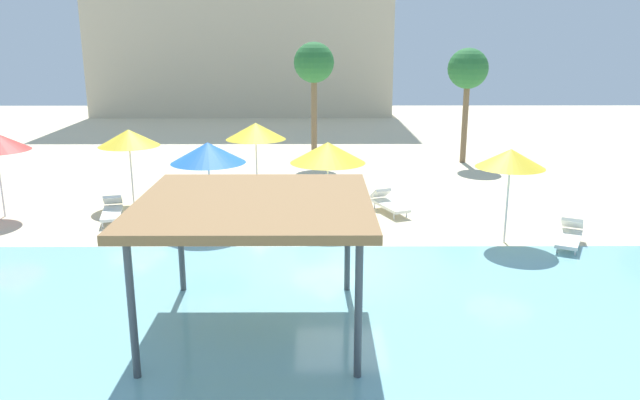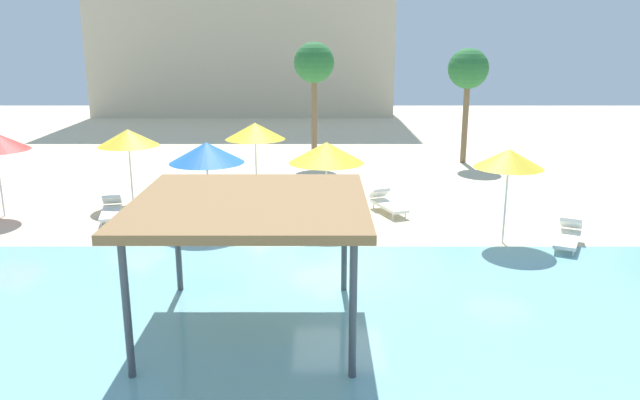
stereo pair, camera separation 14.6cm
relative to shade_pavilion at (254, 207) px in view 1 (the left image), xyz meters
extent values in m
plane|color=beige|center=(1.91, 3.61, -2.64)|extent=(80.00, 80.00, 0.00)
cube|color=#7AB7C1|center=(1.91, -1.64, -2.62)|extent=(44.00, 13.50, 0.04)
cylinder|color=#42474C|center=(-1.96, 1.96, -1.33)|extent=(0.14, 0.14, 2.62)
cylinder|color=#42474C|center=(1.96, 1.96, -1.33)|extent=(0.14, 0.14, 2.62)
cylinder|color=#42474C|center=(-1.96, -1.96, -1.33)|extent=(0.14, 0.14, 2.62)
cylinder|color=#42474C|center=(1.96, -1.96, -1.33)|extent=(0.14, 0.14, 2.62)
cube|color=olive|center=(0.00, 0.00, 0.07)|extent=(4.63, 4.63, 0.18)
cylinder|color=silver|center=(-5.48, 10.05, -1.57)|extent=(0.06, 0.06, 2.14)
cone|color=yellow|center=(-5.48, 10.05, -0.20)|extent=(2.17, 2.17, 0.60)
cylinder|color=silver|center=(-2.16, 7.18, -1.59)|extent=(0.06, 0.06, 2.10)
cone|color=blue|center=(-2.16, 7.18, -0.21)|extent=(2.35, 2.35, 0.65)
cylinder|color=silver|center=(-1.14, 12.08, -1.61)|extent=(0.06, 0.06, 2.05)
cone|color=yellow|center=(-1.14, 12.08, -0.26)|extent=(2.34, 2.34, 0.64)
cylinder|color=silver|center=(1.59, 7.53, -1.62)|extent=(0.06, 0.06, 2.03)
cone|color=yellow|center=(1.59, 7.53, -0.28)|extent=(2.42, 2.42, 0.67)
cylinder|color=silver|center=(6.82, 5.60, -1.50)|extent=(0.06, 0.06, 2.26)
cone|color=yellow|center=(6.82, 5.60, -0.10)|extent=(1.99, 1.99, 0.55)
cylinder|color=silver|center=(-9.40, 8.41, -1.50)|extent=(0.06, 0.06, 2.27)
cylinder|color=white|center=(4.27, 8.15, -2.53)|extent=(0.05, 0.05, 0.22)
cylinder|color=white|center=(3.83, 7.97, -2.53)|extent=(0.05, 0.05, 0.22)
cylinder|color=white|center=(3.74, 9.49, -2.53)|extent=(0.05, 0.05, 0.22)
cylinder|color=white|center=(3.30, 9.31, -2.53)|extent=(0.05, 0.05, 0.22)
cube|color=white|center=(3.78, 8.73, -2.37)|extent=(1.22, 1.89, 0.10)
cube|color=white|center=(3.51, 9.42, -2.09)|extent=(0.74, 0.69, 0.40)
cylinder|color=white|center=(0.74, 7.68, -2.53)|extent=(0.05, 0.05, 0.22)
cylinder|color=white|center=(0.32, 7.46, -2.53)|extent=(0.05, 0.05, 0.22)
cylinder|color=white|center=(0.06, 8.95, -2.53)|extent=(0.05, 0.05, 0.22)
cylinder|color=white|center=(-0.36, 8.72, -2.53)|extent=(0.05, 0.05, 0.22)
cube|color=white|center=(0.19, 8.20, -2.37)|extent=(1.38, 1.87, 0.10)
cube|color=white|center=(-0.16, 8.86, -2.09)|extent=(0.77, 0.73, 0.40)
cylinder|color=white|center=(-5.15, 7.18, -2.53)|extent=(0.05, 0.05, 0.22)
cylinder|color=white|center=(-5.62, 7.07, -2.53)|extent=(0.05, 0.05, 0.22)
cylinder|color=white|center=(-5.49, 8.58, -2.53)|extent=(0.05, 0.05, 0.22)
cylinder|color=white|center=(-5.96, 8.47, -2.53)|extent=(0.05, 0.05, 0.22)
cube|color=white|center=(-5.55, 7.82, -2.37)|extent=(1.01, 1.89, 0.10)
cube|color=white|center=(-5.73, 8.55, -2.09)|extent=(0.70, 0.64, 0.40)
cylinder|color=white|center=(8.42, 4.32, -2.53)|extent=(0.05, 0.05, 0.22)
cylinder|color=white|center=(7.99, 4.54, -2.53)|extent=(0.05, 0.05, 0.22)
cylinder|color=white|center=(9.07, 5.61, -2.53)|extent=(0.05, 0.05, 0.22)
cylinder|color=white|center=(8.64, 5.82, -2.53)|extent=(0.05, 0.05, 0.22)
cube|color=white|center=(8.53, 5.07, -2.37)|extent=(1.35, 1.88, 0.10)
cube|color=white|center=(8.87, 5.74, -2.09)|extent=(0.76, 0.72, 0.40)
cylinder|color=brown|center=(1.11, 17.83, -0.43)|extent=(0.28, 0.28, 4.42)
sphere|color=#286B33|center=(1.11, 17.83, 2.13)|extent=(1.90, 1.90, 1.90)
cylinder|color=brown|center=(8.36, 17.72, -0.57)|extent=(0.28, 0.28, 4.14)
sphere|color=#286B33|center=(8.36, 17.72, 1.86)|extent=(1.90, 1.90, 1.90)
camera|label=1|loc=(1.25, -11.80, 3.26)|focal=34.60mm
camera|label=2|loc=(1.39, -11.80, 3.26)|focal=34.60mm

